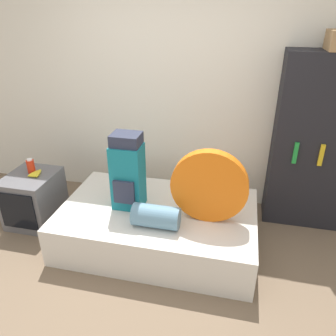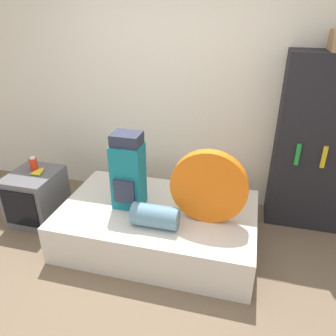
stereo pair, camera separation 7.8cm
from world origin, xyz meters
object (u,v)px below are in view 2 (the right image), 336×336
backpack (128,172)px  tent_bag (209,187)px  sleeping_roll (155,216)px  television (37,196)px  bookshelf (322,146)px  canister (34,164)px

backpack → tent_bag: 0.77m
sleeping_roll → television: size_ratio=0.73×
tent_bag → bookshelf: bookshelf is taller
tent_bag → backpack: bearing=175.9°
television → canister: (-0.01, 0.07, 0.36)m
canister → bookshelf: size_ratio=0.09×
backpack → bookshelf: size_ratio=0.41×
sleeping_roll → canister: canister is taller
backpack → tent_bag: (0.77, -0.06, -0.02)m
bookshelf → backpack: bearing=-156.8°
canister → sleeping_roll: bearing=-15.5°
backpack → canister: 1.16m
backpack → bookshelf: bookshelf is taller
backpack → television: backpack is taller
tent_bag → canister: size_ratio=4.30×
television → tent_bag: bearing=-3.7°
television → backpack: bearing=-3.5°
television → sleeping_roll: bearing=-12.9°
sleeping_roll → bookshelf: bookshelf is taller
tent_bag → sleeping_roll: size_ratio=1.64×
tent_bag → sleeping_roll: 0.54m
canister → bookshelf: bookshelf is taller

